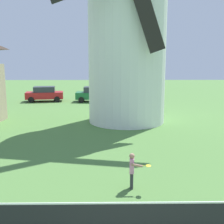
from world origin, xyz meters
name	(u,v)px	position (x,y,z in m)	size (l,w,h in m)	color
windmill	(127,23)	(0.73, 15.77, 6.68)	(9.35, 5.97, 13.96)	white
tennis_net	(113,214)	(-0.45, 2.49, 0.69)	(6.05, 0.06, 1.10)	red
player_far	(133,169)	(0.24, 5.25, 0.69)	(0.71, 0.54, 1.22)	#333338
parked_car_red	(45,94)	(-7.25, 25.85, 0.81)	(4.04, 2.31, 1.56)	red
parked_car_green	(95,94)	(-1.96, 25.57, 0.81)	(3.89, 1.93, 1.56)	#1E6638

